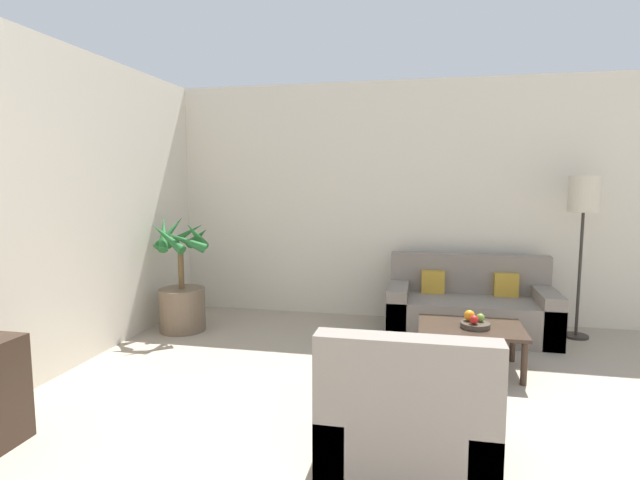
{
  "coord_description": "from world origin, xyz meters",
  "views": [
    {
      "loc": [
        -0.49,
        0.11,
        1.58
      ],
      "look_at": [
        -1.5,
        4.91,
        1.0
      ],
      "focal_mm": 28.0,
      "sensor_mm": 36.0,
      "label": 1
    }
  ],
  "objects_px": {
    "floor_lamp": "(584,203)",
    "fruit_bowl": "(475,325)",
    "apple_green": "(480,318)",
    "apple_red": "(474,320)",
    "armchair": "(407,423)",
    "orange_fruit": "(469,315)",
    "ottoman": "(406,375)",
    "potted_palm": "(182,292)",
    "coffee_table": "(471,331)",
    "sofa_loveseat": "(469,309)"
  },
  "relations": [
    {
      "from": "floor_lamp",
      "to": "armchair",
      "type": "height_order",
      "value": "floor_lamp"
    },
    {
      "from": "apple_red",
      "to": "ottoman",
      "type": "relative_size",
      "value": 0.12
    },
    {
      "from": "armchair",
      "to": "apple_red",
      "type": "bearing_deg",
      "value": 72.29
    },
    {
      "from": "orange_fruit",
      "to": "ottoman",
      "type": "bearing_deg",
      "value": -123.09
    },
    {
      "from": "orange_fruit",
      "to": "ottoman",
      "type": "xyz_separation_m",
      "value": [
        -0.49,
        -0.75,
        -0.26
      ]
    },
    {
      "from": "potted_palm",
      "to": "sofa_loveseat",
      "type": "distance_m",
      "value": 3.01
    },
    {
      "from": "sofa_loveseat",
      "to": "fruit_bowl",
      "type": "xyz_separation_m",
      "value": [
        -0.04,
        -1.05,
        0.13
      ]
    },
    {
      "from": "sofa_loveseat",
      "to": "floor_lamp",
      "type": "xyz_separation_m",
      "value": [
        1.06,
        0.11,
        1.1
      ]
    },
    {
      "from": "potted_palm",
      "to": "coffee_table",
      "type": "xyz_separation_m",
      "value": [
        2.89,
        -0.52,
        -0.09
      ]
    },
    {
      "from": "potted_palm",
      "to": "ottoman",
      "type": "relative_size",
      "value": 2.12
    },
    {
      "from": "floor_lamp",
      "to": "apple_red",
      "type": "height_order",
      "value": "floor_lamp"
    },
    {
      "from": "sofa_loveseat",
      "to": "floor_lamp",
      "type": "bearing_deg",
      "value": 6.12
    },
    {
      "from": "sofa_loveseat",
      "to": "ottoman",
      "type": "relative_size",
      "value": 2.82
    },
    {
      "from": "coffee_table",
      "to": "ottoman",
      "type": "bearing_deg",
      "value": -124.03
    },
    {
      "from": "fruit_bowl",
      "to": "apple_green",
      "type": "distance_m",
      "value": 0.08
    },
    {
      "from": "apple_red",
      "to": "ottoman",
      "type": "xyz_separation_m",
      "value": [
        -0.52,
        -0.65,
        -0.25
      ]
    },
    {
      "from": "potted_palm",
      "to": "orange_fruit",
      "type": "distance_m",
      "value": 2.93
    },
    {
      "from": "floor_lamp",
      "to": "apple_green",
      "type": "bearing_deg",
      "value": -133.3
    },
    {
      "from": "fruit_bowl",
      "to": "apple_green",
      "type": "relative_size",
      "value": 3.56
    },
    {
      "from": "floor_lamp",
      "to": "coffee_table",
      "type": "bearing_deg",
      "value": -135.3
    },
    {
      "from": "coffee_table",
      "to": "apple_red",
      "type": "height_order",
      "value": "apple_red"
    },
    {
      "from": "floor_lamp",
      "to": "orange_fruit",
      "type": "distance_m",
      "value": 1.84
    },
    {
      "from": "sofa_loveseat",
      "to": "armchair",
      "type": "xyz_separation_m",
      "value": [
        -0.54,
        -2.61,
        -0.0
      ]
    },
    {
      "from": "apple_red",
      "to": "orange_fruit",
      "type": "distance_m",
      "value": 0.1
    },
    {
      "from": "potted_palm",
      "to": "coffee_table",
      "type": "distance_m",
      "value": 2.94
    },
    {
      "from": "apple_red",
      "to": "fruit_bowl",
      "type": "bearing_deg",
      "value": 71.57
    },
    {
      "from": "coffee_table",
      "to": "armchair",
      "type": "bearing_deg",
      "value": -106.25
    },
    {
      "from": "sofa_loveseat",
      "to": "apple_red",
      "type": "bearing_deg",
      "value": -93.05
    },
    {
      "from": "sofa_loveseat",
      "to": "apple_green",
      "type": "height_order",
      "value": "sofa_loveseat"
    },
    {
      "from": "armchair",
      "to": "ottoman",
      "type": "height_order",
      "value": "armchair"
    },
    {
      "from": "sofa_loveseat",
      "to": "apple_green",
      "type": "bearing_deg",
      "value": -89.95
    },
    {
      "from": "potted_palm",
      "to": "sofa_loveseat",
      "type": "height_order",
      "value": "potted_palm"
    },
    {
      "from": "apple_green",
      "to": "apple_red",
      "type": "bearing_deg",
      "value": -123.8
    },
    {
      "from": "potted_palm",
      "to": "coffee_table",
      "type": "height_order",
      "value": "potted_palm"
    },
    {
      "from": "fruit_bowl",
      "to": "armchair",
      "type": "bearing_deg",
      "value": -107.73
    },
    {
      "from": "coffee_table",
      "to": "armchair",
      "type": "distance_m",
      "value": 1.67
    },
    {
      "from": "coffee_table",
      "to": "orange_fruit",
      "type": "relative_size",
      "value": 9.55
    },
    {
      "from": "floor_lamp",
      "to": "apple_green",
      "type": "height_order",
      "value": "floor_lamp"
    },
    {
      "from": "floor_lamp",
      "to": "armchair",
      "type": "xyz_separation_m",
      "value": [
        -1.6,
        -2.72,
        -1.1
      ]
    },
    {
      "from": "apple_green",
      "to": "orange_fruit",
      "type": "relative_size",
      "value": 0.75
    },
    {
      "from": "potted_palm",
      "to": "orange_fruit",
      "type": "height_order",
      "value": "potted_palm"
    },
    {
      "from": "coffee_table",
      "to": "ottoman",
      "type": "height_order",
      "value": "ottoman"
    },
    {
      "from": "floor_lamp",
      "to": "fruit_bowl",
      "type": "xyz_separation_m",
      "value": [
        -1.1,
        -1.17,
        -0.97
      ]
    },
    {
      "from": "coffee_table",
      "to": "orange_fruit",
      "type": "height_order",
      "value": "orange_fruit"
    },
    {
      "from": "apple_red",
      "to": "armchair",
      "type": "relative_size",
      "value": 0.08
    },
    {
      "from": "potted_palm",
      "to": "floor_lamp",
      "type": "height_order",
      "value": "floor_lamp"
    },
    {
      "from": "floor_lamp",
      "to": "ottoman",
      "type": "xyz_separation_m",
      "value": [
        -1.64,
        -1.87,
        -1.17
      ]
    },
    {
      "from": "apple_green",
      "to": "ottoman",
      "type": "relative_size",
      "value": 0.11
    },
    {
      "from": "sofa_loveseat",
      "to": "fruit_bowl",
      "type": "bearing_deg",
      "value": -92.38
    },
    {
      "from": "armchair",
      "to": "coffee_table",
      "type": "bearing_deg",
      "value": 73.75
    }
  ]
}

